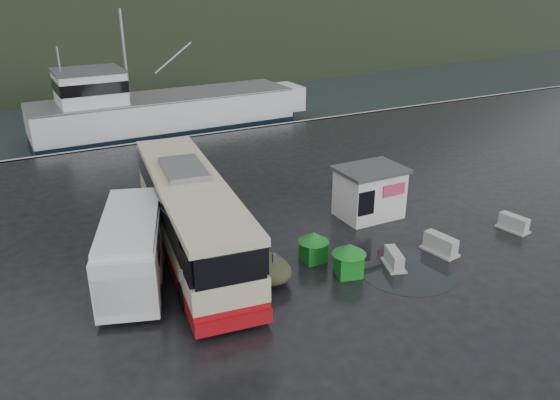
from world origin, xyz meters
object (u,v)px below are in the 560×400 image
waste_bin_right (313,260)px  jersey_barrier_c (512,230)px  fishing_trawler (166,118)px  jersey_barrier_b (439,252)px  ticket_kiosk (368,216)px  dome_tent (263,279)px  white_van (136,279)px  waste_bin_left (348,275)px  coach_bus (194,251)px  jersey_barrier_a (393,266)px

waste_bin_right → jersey_barrier_c: (10.22, -1.87, 0.00)m
waste_bin_right → fishing_trawler: (1.70, 27.61, 0.00)m
jersey_barrier_b → ticket_kiosk: bearing=95.8°
jersey_barrier_b → dome_tent: bearing=168.7°
white_van → jersey_barrier_b: bearing=0.9°
white_van → fishing_trawler: fishing_trawler is taller
waste_bin_left → fishing_trawler: 29.34m
coach_bus → fishing_trawler: fishing_trawler is taller
fishing_trawler → white_van: bearing=-110.5°
dome_tent → fishing_trawler: fishing_trawler is taller
jersey_barrier_a → jersey_barrier_b: size_ratio=0.87×
jersey_barrier_a → fishing_trawler: (-1.10, 29.64, 0.00)m
white_van → ticket_kiosk: size_ratio=2.03×
ticket_kiosk → jersey_barrier_a: ticket_kiosk is taller
coach_bus → jersey_barrier_c: size_ratio=8.82×
waste_bin_right → jersey_barrier_b: 5.78m
waste_bin_left → fishing_trawler: fishing_trawler is taller
jersey_barrier_b → fishing_trawler: (-3.73, 29.59, 0.00)m
coach_bus → waste_bin_right: coach_bus is taller
coach_bus → waste_bin_left: bearing=-37.9°
dome_tent → jersey_barrier_a: size_ratio=1.89×
jersey_barrier_b → coach_bus: bearing=151.9°
waste_bin_left → ticket_kiosk: size_ratio=0.43×
white_van → jersey_barrier_c: bearing=5.8°
jersey_barrier_a → ticket_kiosk: bearing=65.8°
fishing_trawler → dome_tent: bearing=-100.1°
waste_bin_left → jersey_barrier_c: (9.55, -0.16, 0.00)m
ticket_kiosk → fishing_trawler: fishing_trawler is taller
coach_bus → jersey_barrier_b: size_ratio=7.97×
dome_tent → jersey_barrier_b: (8.06, -1.61, 0.00)m
fishing_trawler → jersey_barrier_a: bearing=-89.2°
coach_bus → dome_tent: bearing=-57.8°
coach_bus → ticket_kiosk: 9.30m
jersey_barrier_c → fishing_trawler: (-8.52, 29.48, 0.00)m
waste_bin_left → coach_bus: bearing=135.3°
coach_bus → dome_tent: 4.00m
ticket_kiosk → fishing_trawler: size_ratio=0.13×
dome_tent → jersey_barrier_a: dome_tent is taller
waste_bin_right → ticket_kiosk: 5.68m
dome_tent → ticket_kiosk: size_ratio=0.82×
coach_bus → jersey_barrier_a: (7.14, -5.27, 0.00)m
waste_bin_left → jersey_barrier_c: size_ratio=0.96×
coach_bus → fishing_trawler: bearing=82.9°
jersey_barrier_a → waste_bin_left: bearing=171.7°
jersey_barrier_a → jersey_barrier_b: jersey_barrier_b is taller
ticket_kiosk → jersey_barrier_b: bearing=-84.4°
dome_tent → jersey_barrier_b: bearing=-11.3°
jersey_barrier_c → dome_tent: bearing=173.3°
coach_bus → waste_bin_right: (4.34, -3.25, 0.00)m
coach_bus → jersey_barrier_b: bearing=-21.3°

